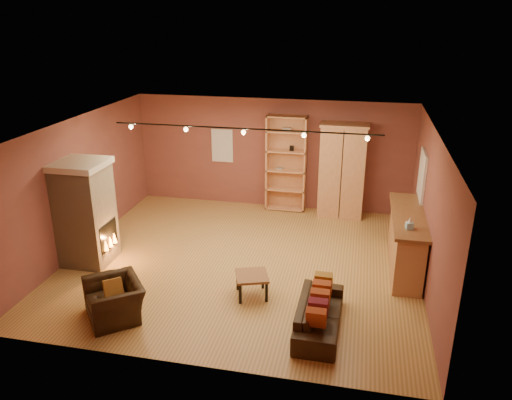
% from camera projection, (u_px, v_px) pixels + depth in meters
% --- Properties ---
extents(floor, '(7.00, 7.00, 0.00)m').
position_uv_depth(floor, '(242.00, 262.00, 10.20)').
color(floor, olive).
rests_on(floor, ground).
extents(ceiling, '(7.00, 7.00, 0.00)m').
position_uv_depth(ceiling, '(241.00, 127.00, 9.21)').
color(ceiling, brown).
rests_on(ceiling, back_wall).
extents(back_wall, '(7.00, 0.02, 2.80)m').
position_uv_depth(back_wall, '(272.00, 154.00, 12.67)').
color(back_wall, brown).
rests_on(back_wall, floor).
extents(left_wall, '(0.02, 6.50, 2.80)m').
position_uv_depth(left_wall, '(79.00, 185.00, 10.39)').
color(left_wall, brown).
rests_on(left_wall, floor).
extents(right_wall, '(0.02, 6.50, 2.80)m').
position_uv_depth(right_wall, '(430.00, 212.00, 9.01)').
color(right_wall, brown).
rests_on(right_wall, floor).
extents(fireplace, '(1.01, 0.98, 2.12)m').
position_uv_depth(fireplace, '(86.00, 213.00, 9.87)').
color(fireplace, tan).
rests_on(fireplace, floor).
extents(back_window, '(0.56, 0.04, 0.86)m').
position_uv_depth(back_window, '(222.00, 146.00, 12.86)').
color(back_window, silver).
rests_on(back_window, back_wall).
extents(bookcase, '(1.00, 0.39, 2.43)m').
position_uv_depth(bookcase, '(287.00, 162.00, 12.54)').
color(bookcase, tan).
rests_on(bookcase, floor).
extents(armoire, '(1.14, 0.65, 2.33)m').
position_uv_depth(armoire, '(342.00, 170.00, 12.13)').
color(armoire, tan).
rests_on(armoire, floor).
extents(bar_counter, '(0.64, 2.41, 1.15)m').
position_uv_depth(bar_counter, '(406.00, 241.00, 9.76)').
color(bar_counter, tan).
rests_on(bar_counter, floor).
extents(tissue_box, '(0.14, 0.14, 0.22)m').
position_uv_depth(tissue_box, '(410.00, 224.00, 8.89)').
color(tissue_box, '#84BBD4').
rests_on(tissue_box, bar_counter).
extents(right_window, '(0.05, 0.90, 1.00)m').
position_uv_depth(right_window, '(422.00, 175.00, 10.21)').
color(right_window, silver).
rests_on(right_window, right_wall).
extents(loveseat, '(0.52, 1.72, 0.73)m').
position_uv_depth(loveseat, '(320.00, 309.00, 7.95)').
color(loveseat, black).
rests_on(loveseat, floor).
extents(armchair, '(1.11, 1.16, 0.86)m').
position_uv_depth(armchair, '(114.00, 294.00, 8.22)').
color(armchair, black).
rests_on(armchair, floor).
extents(coffee_table, '(0.71, 0.71, 0.42)m').
position_uv_depth(coffee_table, '(252.00, 278.00, 8.86)').
color(coffee_table, brown).
rests_on(coffee_table, floor).
extents(track_rail, '(5.20, 0.09, 0.13)m').
position_uv_depth(track_rail, '(243.00, 130.00, 9.43)').
color(track_rail, black).
rests_on(track_rail, ceiling).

